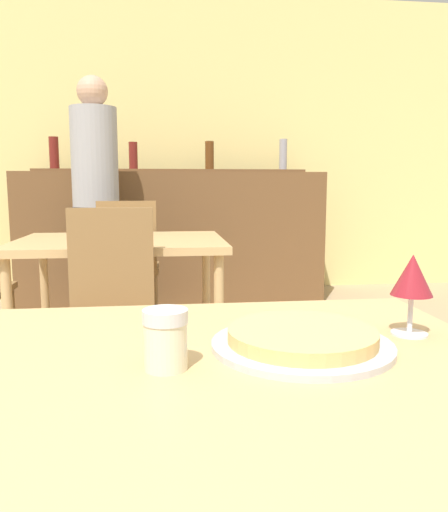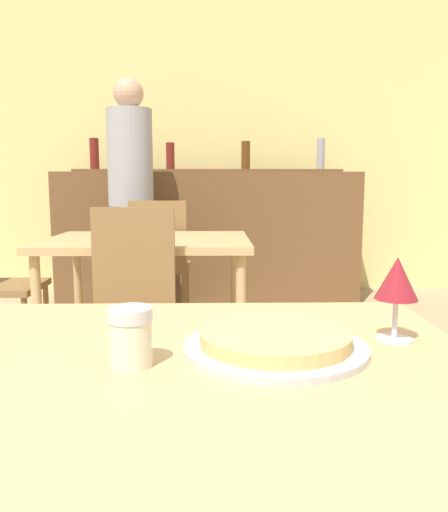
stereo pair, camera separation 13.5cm
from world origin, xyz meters
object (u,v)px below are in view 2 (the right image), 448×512
at_px(chair_far_side_back, 160,258).
at_px(person_standing, 131,190).
at_px(pizza_tray, 275,342).
at_px(wine_glass, 397,281).
at_px(cheese_shaker, 131,337).
at_px(chair_far_side_front, 131,296).

bearing_deg(chair_far_side_back, person_standing, -60.00).
height_order(pizza_tray, wine_glass, wine_glass).
bearing_deg(cheese_shaker, chair_far_side_back, 95.22).
relative_size(chair_far_side_back, person_standing, 0.51).
xyz_separation_m(person_standing, wine_glass, (0.97, -2.93, -0.14)).
bearing_deg(chair_far_side_front, wine_glass, -60.95).
relative_size(chair_far_side_front, person_standing, 0.51).
relative_size(chair_far_side_back, wine_glass, 5.82).
bearing_deg(person_standing, wine_glass, -71.63).
height_order(pizza_tray, cheese_shaker, cheese_shaker).
height_order(chair_far_side_front, cheese_shaker, chair_far_side_front).
xyz_separation_m(chair_far_side_back, person_standing, (-0.26, 0.45, 0.46)).
xyz_separation_m(chair_far_side_front, person_standing, (-0.26, 1.65, 0.46)).
bearing_deg(wine_glass, chair_far_side_front, 119.05).
relative_size(pizza_tray, wine_glass, 2.05).
bearing_deg(pizza_tray, chair_far_side_back, 100.73).
bearing_deg(pizza_tray, chair_far_side_front, 109.73).
height_order(chair_far_side_back, wine_glass, chair_far_side_back).
relative_size(chair_far_side_front, pizza_tray, 2.84).
distance_m(chair_far_side_front, cheese_shaker, 1.46).
bearing_deg(person_standing, cheese_shaker, -80.74).
xyz_separation_m(chair_far_side_front, cheese_shaker, (0.24, -1.41, 0.25)).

